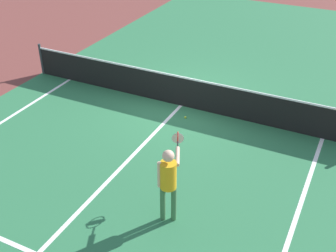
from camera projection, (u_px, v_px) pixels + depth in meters
ground_plane at (181, 106)px, 12.82m from camera, size 60.00×60.00×0.00m
court_surface_inbounds at (181, 105)px, 12.82m from camera, size 10.62×24.40×0.00m
line_center_service at (126, 162)px, 10.37m from camera, size 0.10×6.40×0.01m
net at (181, 91)px, 12.56m from camera, size 10.54×0.09×1.07m
player_near at (169, 177)px, 8.20m from camera, size 0.53×1.20×1.69m
tennis_ball_near_net at (185, 117)px, 12.16m from camera, size 0.07×0.07×0.07m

